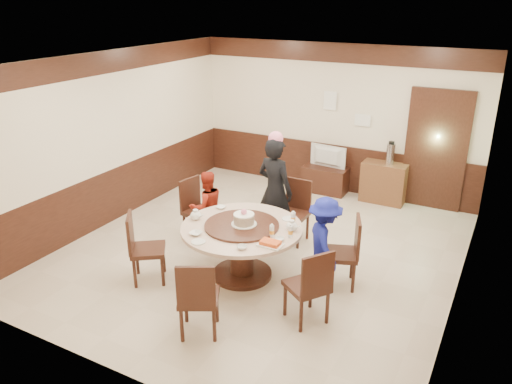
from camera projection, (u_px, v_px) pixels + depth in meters
The scene contains 30 objects.
room at pixel (263, 184), 7.15m from camera, with size 6.00×6.04×2.84m.
banquet_table at pixel (242, 241), 6.68m from camera, with size 1.62×1.62×0.78m.
chair_0 at pixel (341, 264), 6.56m from camera, with size 0.58×0.57×0.97m.
chair_1 at pixel (293, 223), 7.75m from camera, with size 0.45×0.46×0.97m.
chair_2 at pixel (200, 221), 7.82m from camera, with size 0.52×0.51×0.97m.
chair_3 at pixel (147, 260), 6.67m from camera, with size 0.62×0.61×0.97m.
chair_4 at pixel (199, 310), 5.61m from camera, with size 0.60×0.60×0.97m.
chair_5 at pixel (307, 298), 5.83m from camera, with size 0.61×0.61×0.97m.
person_standing at pixel (275, 191), 7.56m from camera, with size 0.61×0.40×1.67m, color black.
person_red at pixel (207, 207), 7.67m from camera, with size 0.55×0.43×1.14m, color #A12515.
person_blue at pixel (324, 241), 6.51m from camera, with size 0.78×0.45×1.21m, color navy.
birthday_cake at pixel (244, 219), 6.56m from camera, with size 0.34×0.34×0.22m.
teapot_left at pixel (196, 215), 6.78m from camera, with size 0.17×0.15×0.13m, color white.
teapot_right at pixel (292, 226), 6.47m from camera, with size 0.17×0.15×0.13m, color white.
bowl_0 at pixel (221, 207), 7.15m from camera, with size 0.13×0.13×0.03m, color white.
bowl_1 at pixel (242, 247), 6.01m from camera, with size 0.13×0.13×0.04m, color white.
bowl_2 at pixel (196, 233), 6.37m from camera, with size 0.15×0.15×0.04m, color white.
bowl_3 at pixel (279, 239), 6.21m from camera, with size 0.12×0.12×0.04m, color white.
saucer_near at pixel (198, 242), 6.18m from camera, with size 0.18×0.18×0.01m, color white.
saucer_far at pixel (288, 219), 6.81m from camera, with size 0.18×0.18×0.01m, color white.
shrimp_platter at pixel (270, 244), 6.09m from camera, with size 0.30×0.20×0.06m.
bottle_0 at pixel (272, 231), 6.28m from camera, with size 0.06×0.06×0.16m, color silver.
bottle_1 at pixel (290, 231), 6.28m from camera, with size 0.06×0.06×0.16m, color silver.
bottle_2 at pixel (293, 218), 6.65m from camera, with size 0.06×0.06×0.16m, color silver.
tv_stand at pixel (325, 179), 9.71m from camera, with size 0.85×0.45×0.50m, color #331810.
television at pixel (326, 157), 9.54m from camera, with size 0.73×0.10×0.42m, color gray.
side_cabinet at pixel (384, 183), 9.20m from camera, with size 0.80×0.40×0.75m, color brown.
thermos at pixel (390, 154), 8.96m from camera, with size 0.15×0.15×0.38m, color silver.
notice_left at pixel (330, 101), 9.35m from camera, with size 0.25×0.00×0.35m, color white.
notice_right at pixel (362, 120), 9.18m from camera, with size 0.30×0.00×0.22m, color white.
Camera 1 is at (3.08, -5.92, 3.62)m, focal length 35.00 mm.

